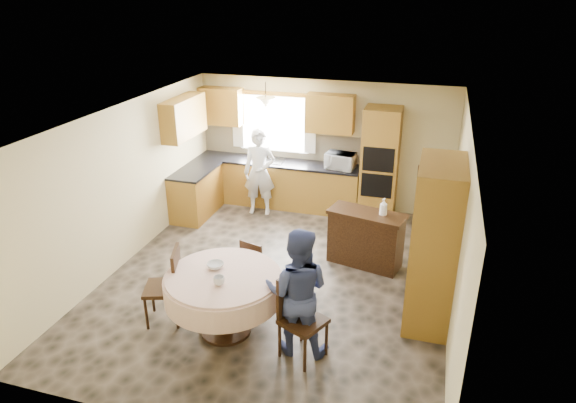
# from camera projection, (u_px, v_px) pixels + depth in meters

# --- Properties ---
(floor) EXTENTS (5.00, 6.00, 0.01)m
(floor) POSITION_uv_depth(u_px,v_px,m) (277.00, 278.00, 7.85)
(floor) COLOR brown
(floor) RESTS_ON ground
(ceiling) EXTENTS (5.00, 6.00, 0.01)m
(ceiling) POSITION_uv_depth(u_px,v_px,m) (276.00, 118.00, 6.86)
(ceiling) COLOR white
(ceiling) RESTS_ON wall_back
(wall_back) EXTENTS (5.00, 0.02, 2.50)m
(wall_back) POSITION_uv_depth(u_px,v_px,m) (323.00, 145.00, 10.00)
(wall_back) COLOR #C8B880
(wall_back) RESTS_ON floor
(wall_front) EXTENTS (5.00, 0.02, 2.50)m
(wall_front) POSITION_uv_depth(u_px,v_px,m) (178.00, 328.00, 4.72)
(wall_front) COLOR #C8B880
(wall_front) RESTS_ON floor
(wall_left) EXTENTS (0.02, 6.00, 2.50)m
(wall_left) POSITION_uv_depth(u_px,v_px,m) (124.00, 185.00, 8.01)
(wall_left) COLOR #C8B880
(wall_left) RESTS_ON floor
(wall_right) EXTENTS (0.02, 6.00, 2.50)m
(wall_right) POSITION_uv_depth(u_px,v_px,m) (459.00, 225.00, 6.71)
(wall_right) COLOR #C8B880
(wall_right) RESTS_ON floor
(window) EXTENTS (1.40, 0.03, 1.10)m
(window) POSITION_uv_depth(u_px,v_px,m) (274.00, 123.00, 10.10)
(window) COLOR white
(window) RESTS_ON wall_back
(curtain_left) EXTENTS (0.22, 0.02, 1.15)m
(curtain_left) POSITION_uv_depth(u_px,v_px,m) (238.00, 119.00, 10.23)
(curtain_left) COLOR white
(curtain_left) RESTS_ON wall_back
(curtain_right) EXTENTS (0.22, 0.02, 1.15)m
(curtain_right) POSITION_uv_depth(u_px,v_px,m) (310.00, 124.00, 9.84)
(curtain_right) COLOR white
(curtain_right) RESTS_ON wall_back
(base_cab_back) EXTENTS (3.30, 0.60, 0.88)m
(base_cab_back) POSITION_uv_depth(u_px,v_px,m) (277.00, 184.00, 10.28)
(base_cab_back) COLOR #AF822E
(base_cab_back) RESTS_ON floor
(counter_back) EXTENTS (3.30, 0.64, 0.04)m
(counter_back) POSITION_uv_depth(u_px,v_px,m) (277.00, 162.00, 10.09)
(counter_back) COLOR black
(counter_back) RESTS_ON base_cab_back
(base_cab_left) EXTENTS (0.60, 1.20, 0.88)m
(base_cab_left) POSITION_uv_depth(u_px,v_px,m) (196.00, 193.00, 9.84)
(base_cab_left) COLOR #AF822E
(base_cab_left) RESTS_ON floor
(counter_left) EXTENTS (0.64, 1.20, 0.04)m
(counter_left) POSITION_uv_depth(u_px,v_px,m) (195.00, 171.00, 9.65)
(counter_left) COLOR black
(counter_left) RESTS_ON base_cab_left
(backsplash) EXTENTS (3.30, 0.02, 0.55)m
(backsplash) POSITION_uv_depth(u_px,v_px,m) (282.00, 144.00, 10.24)
(backsplash) COLOR #C3B28A
(backsplash) RESTS_ON wall_back
(wall_cab_left) EXTENTS (0.85, 0.33, 0.72)m
(wall_cab_left) POSITION_uv_depth(u_px,v_px,m) (221.00, 106.00, 10.13)
(wall_cab_left) COLOR #AB7B2A
(wall_cab_left) RESTS_ON wall_back
(wall_cab_right) EXTENTS (0.90, 0.33, 0.72)m
(wall_cab_right) POSITION_uv_depth(u_px,v_px,m) (330.00, 114.00, 9.55)
(wall_cab_right) COLOR #AB7B2A
(wall_cab_right) RESTS_ON wall_back
(wall_cab_side) EXTENTS (0.33, 1.20, 0.72)m
(wall_cab_side) POSITION_uv_depth(u_px,v_px,m) (184.00, 117.00, 9.29)
(wall_cab_side) COLOR #AB7B2A
(wall_cab_side) RESTS_ON wall_left
(oven_tower) EXTENTS (0.66, 0.62, 2.12)m
(oven_tower) POSITION_uv_depth(u_px,v_px,m) (380.00, 164.00, 9.50)
(oven_tower) COLOR #AF822E
(oven_tower) RESTS_ON floor
(oven_upper) EXTENTS (0.56, 0.01, 0.45)m
(oven_upper) POSITION_uv_depth(u_px,v_px,m) (378.00, 160.00, 9.15)
(oven_upper) COLOR black
(oven_upper) RESTS_ON oven_tower
(oven_lower) EXTENTS (0.56, 0.01, 0.45)m
(oven_lower) POSITION_uv_depth(u_px,v_px,m) (376.00, 186.00, 9.35)
(oven_lower) COLOR black
(oven_lower) RESTS_ON oven_tower
(pendant) EXTENTS (0.36, 0.36, 0.18)m
(pendant) POSITION_uv_depth(u_px,v_px,m) (266.00, 102.00, 9.47)
(pendant) COLOR beige
(pendant) RESTS_ON ceiling
(sideboard) EXTENTS (1.26, 0.74, 0.84)m
(sideboard) POSITION_uv_depth(u_px,v_px,m) (365.00, 240.00, 8.10)
(sideboard) COLOR #37210F
(sideboard) RESTS_ON floor
(space_heater) EXTENTS (0.50, 0.41, 0.59)m
(space_heater) POSITION_uv_depth(u_px,v_px,m) (427.00, 285.00, 7.14)
(space_heater) COLOR black
(space_heater) RESTS_ON floor
(cupboard) EXTENTS (0.57, 1.15, 2.19)m
(cupboard) POSITION_uv_depth(u_px,v_px,m) (434.00, 244.00, 6.55)
(cupboard) COLOR #AF822E
(cupboard) RESTS_ON floor
(dining_table) EXTENTS (1.48, 1.48, 0.85)m
(dining_table) POSITION_uv_depth(u_px,v_px,m) (224.00, 288.00, 6.41)
(dining_table) COLOR #37210F
(dining_table) RESTS_ON floor
(chair_left) EXTENTS (0.58, 0.58, 1.05)m
(chair_left) POSITION_uv_depth(u_px,v_px,m) (169.00, 282.00, 6.67)
(chair_left) COLOR #37210F
(chair_left) RESTS_ON floor
(chair_back) EXTENTS (0.47, 0.47, 0.88)m
(chair_back) POSITION_uv_depth(u_px,v_px,m) (255.00, 264.00, 7.28)
(chair_back) COLOR #37210F
(chair_back) RESTS_ON floor
(chair_right) EXTENTS (0.62, 0.62, 1.07)m
(chair_right) POSITION_uv_depth(u_px,v_px,m) (298.00, 312.00, 6.06)
(chair_right) COLOR #37210F
(chair_right) RESTS_ON floor
(framed_picture) EXTENTS (0.06, 0.65, 0.54)m
(framed_picture) POSITION_uv_depth(u_px,v_px,m) (458.00, 180.00, 7.47)
(framed_picture) COLOR gold
(framed_picture) RESTS_ON wall_right
(microwave) EXTENTS (0.58, 0.43, 0.30)m
(microwave) POSITION_uv_depth(u_px,v_px,m) (340.00, 161.00, 9.65)
(microwave) COLOR silver
(microwave) RESTS_ON counter_back
(person_sink) EXTENTS (0.67, 0.50, 1.67)m
(person_sink) POSITION_uv_depth(u_px,v_px,m) (260.00, 172.00, 9.76)
(person_sink) COLOR silver
(person_sink) RESTS_ON floor
(person_dining) EXTENTS (0.85, 0.70, 1.63)m
(person_dining) POSITION_uv_depth(u_px,v_px,m) (297.00, 292.00, 6.05)
(person_dining) COLOR navy
(person_dining) RESTS_ON floor
(bowl_sideboard) EXTENTS (0.20, 0.20, 0.05)m
(bowl_sideboard) POSITION_uv_depth(u_px,v_px,m) (348.00, 212.00, 8.00)
(bowl_sideboard) COLOR #B2B2B2
(bowl_sideboard) RESTS_ON sideboard
(bottle_sideboard) EXTENTS (0.16, 0.16, 0.32)m
(bottle_sideboard) POSITION_uv_depth(u_px,v_px,m) (383.00, 208.00, 7.81)
(bottle_sideboard) COLOR silver
(bottle_sideboard) RESTS_ON sideboard
(cup_table) EXTENTS (0.17, 0.17, 0.11)m
(cup_table) POSITION_uv_depth(u_px,v_px,m) (219.00, 281.00, 6.12)
(cup_table) COLOR #B2B2B2
(cup_table) RESTS_ON dining_table
(bowl_table) EXTENTS (0.28, 0.28, 0.07)m
(bowl_table) POSITION_uv_depth(u_px,v_px,m) (215.00, 266.00, 6.48)
(bowl_table) COLOR #B2B2B2
(bowl_table) RESTS_ON dining_table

